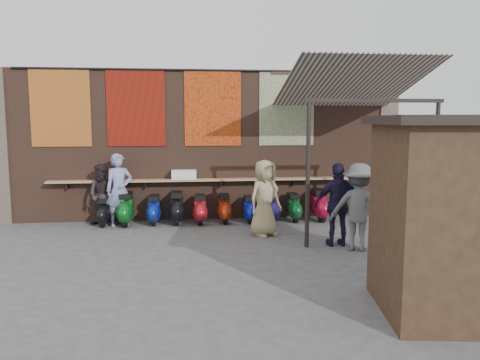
{
  "coord_description": "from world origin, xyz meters",
  "views": [
    {
      "loc": [
        -0.4,
        -10.05,
        2.66
      ],
      "look_at": [
        0.88,
        1.2,
        1.23
      ],
      "focal_mm": 35.0,
      "sensor_mm": 36.0,
      "label": 1
    }
  ],
  "objects_px": {
    "scooter_stool_7": "(272,209)",
    "scooter_stool_8": "(294,207)",
    "shopper_grey": "(358,207)",
    "scooter_stool_6": "(249,209)",
    "scooter_stool_0": "(104,212)",
    "scooter_stool_2": "(154,210)",
    "diner_right": "(103,195)",
    "shopper_tan": "(265,198)",
    "shopper_navy": "(338,205)",
    "scooter_stool_3": "(177,208)",
    "diner_left": "(119,190)",
    "market_stall": "(474,221)",
    "scooter_stool_9": "(319,205)",
    "shelf_box": "(184,175)",
    "scooter_stool_4": "(200,209)",
    "scooter_stool_5": "(224,208)",
    "scooter_stool_1": "(126,209)"
  },
  "relations": [
    {
      "from": "scooter_stool_8",
      "to": "shopper_tan",
      "type": "relative_size",
      "value": 0.43
    },
    {
      "from": "shelf_box",
      "to": "diner_left",
      "type": "distance_m",
      "value": 1.7
    },
    {
      "from": "diner_left",
      "to": "scooter_stool_8",
      "type": "bearing_deg",
      "value": -20.13
    },
    {
      "from": "diner_right",
      "to": "scooter_stool_6",
      "type": "bearing_deg",
      "value": 14.55
    },
    {
      "from": "scooter_stool_3",
      "to": "scooter_stool_5",
      "type": "height_order",
      "value": "scooter_stool_3"
    },
    {
      "from": "diner_left",
      "to": "market_stall",
      "type": "relative_size",
      "value": 0.71
    },
    {
      "from": "scooter_stool_0",
      "to": "scooter_stool_2",
      "type": "relative_size",
      "value": 0.95
    },
    {
      "from": "shelf_box",
      "to": "diner_left",
      "type": "xyz_separation_m",
      "value": [
        -1.64,
        -0.34,
        -0.33
      ]
    },
    {
      "from": "scooter_stool_1",
      "to": "scooter_stool_6",
      "type": "relative_size",
      "value": 1.21
    },
    {
      "from": "scooter_stool_4",
      "to": "scooter_stool_9",
      "type": "distance_m",
      "value": 3.19
    },
    {
      "from": "scooter_stool_8",
      "to": "scooter_stool_1",
      "type": "bearing_deg",
      "value": -179.9
    },
    {
      "from": "scooter_stool_7",
      "to": "scooter_stool_8",
      "type": "height_order",
      "value": "scooter_stool_8"
    },
    {
      "from": "scooter_stool_2",
      "to": "scooter_stool_3",
      "type": "distance_m",
      "value": 0.59
    },
    {
      "from": "scooter_stool_5",
      "to": "scooter_stool_7",
      "type": "bearing_deg",
      "value": -0.51
    },
    {
      "from": "shopper_tan",
      "to": "market_stall",
      "type": "bearing_deg",
      "value": -97.63
    },
    {
      "from": "scooter_stool_0",
      "to": "diner_left",
      "type": "xyz_separation_m",
      "value": [
        0.41,
        -0.07,
        0.57
      ]
    },
    {
      "from": "scooter_stool_2",
      "to": "scooter_stool_7",
      "type": "xyz_separation_m",
      "value": [
        3.12,
        -0.02,
        -0.03
      ]
    },
    {
      "from": "scooter_stool_5",
      "to": "scooter_stool_8",
      "type": "distance_m",
      "value": 1.85
    },
    {
      "from": "diner_right",
      "to": "scooter_stool_8",
      "type": "bearing_deg",
      "value": 14.63
    },
    {
      "from": "scooter_stool_1",
      "to": "diner_right",
      "type": "xyz_separation_m",
      "value": [
        -0.56,
        0.01,
        0.37
      ]
    },
    {
      "from": "scooter_stool_9",
      "to": "market_stall",
      "type": "xyz_separation_m",
      "value": [
        0.37,
        -6.19,
        0.89
      ]
    },
    {
      "from": "shopper_grey",
      "to": "scooter_stool_1",
      "type": "bearing_deg",
      "value": -3.91
    },
    {
      "from": "shopper_tan",
      "to": "market_stall",
      "type": "height_order",
      "value": "market_stall"
    },
    {
      "from": "scooter_stool_3",
      "to": "diner_right",
      "type": "bearing_deg",
      "value": -179.05
    },
    {
      "from": "diner_right",
      "to": "shopper_tan",
      "type": "relative_size",
      "value": 0.89
    },
    {
      "from": "shelf_box",
      "to": "market_stall",
      "type": "xyz_separation_m",
      "value": [
        3.97,
        -6.49,
        0.05
      ]
    },
    {
      "from": "scooter_stool_2",
      "to": "scooter_stool_6",
      "type": "height_order",
      "value": "scooter_stool_2"
    },
    {
      "from": "scooter_stool_0",
      "to": "scooter_stool_5",
      "type": "xyz_separation_m",
      "value": [
        3.1,
        0.01,
        0.02
      ]
    },
    {
      "from": "diner_right",
      "to": "scooter_stool_5",
      "type": "bearing_deg",
      "value": 15.32
    },
    {
      "from": "scooter_stool_2",
      "to": "market_stall",
      "type": "relative_size",
      "value": 0.3
    },
    {
      "from": "scooter_stool_4",
      "to": "shopper_tan",
      "type": "xyz_separation_m",
      "value": [
        1.46,
        -1.48,
        0.52
      ]
    },
    {
      "from": "scooter_stool_1",
      "to": "diner_right",
      "type": "distance_m",
      "value": 0.68
    },
    {
      "from": "scooter_stool_0",
      "to": "scooter_stool_7",
      "type": "height_order",
      "value": "scooter_stool_0"
    },
    {
      "from": "scooter_stool_0",
      "to": "shopper_navy",
      "type": "height_order",
      "value": "shopper_navy"
    },
    {
      "from": "shopper_grey",
      "to": "scooter_stool_6",
      "type": "bearing_deg",
      "value": -31.27
    },
    {
      "from": "scooter_stool_3",
      "to": "scooter_stool_8",
      "type": "relative_size",
      "value": 1.12
    },
    {
      "from": "scooter_stool_2",
      "to": "scooter_stool_6",
      "type": "bearing_deg",
      "value": -1.19
    },
    {
      "from": "shopper_navy",
      "to": "shopper_grey",
      "type": "height_order",
      "value": "shopper_grey"
    },
    {
      "from": "scooter_stool_0",
      "to": "scooter_stool_6",
      "type": "relative_size",
      "value": 1.02
    },
    {
      "from": "scooter_stool_5",
      "to": "scooter_stool_8",
      "type": "height_order",
      "value": "scooter_stool_5"
    },
    {
      "from": "diner_right",
      "to": "shopper_grey",
      "type": "xyz_separation_m",
      "value": [
        5.62,
        -2.95,
        0.11
      ]
    },
    {
      "from": "scooter_stool_0",
      "to": "scooter_stool_7",
      "type": "xyz_separation_m",
      "value": [
        4.38,
        -0.0,
        -0.01
      ]
    },
    {
      "from": "scooter_stool_5",
      "to": "shopper_navy",
      "type": "bearing_deg",
      "value": -49.5
    },
    {
      "from": "scooter_stool_8",
      "to": "scooter_stool_3",
      "type": "bearing_deg",
      "value": 179.35
    },
    {
      "from": "scooter_stool_5",
      "to": "scooter_stool_9",
      "type": "height_order",
      "value": "scooter_stool_9"
    },
    {
      "from": "scooter_stool_9",
      "to": "shopper_navy",
      "type": "bearing_deg",
      "value": -97.23
    },
    {
      "from": "diner_left",
      "to": "shopper_grey",
      "type": "bearing_deg",
      "value": -49.76
    },
    {
      "from": "scooter_stool_9",
      "to": "shopper_tan",
      "type": "height_order",
      "value": "shopper_tan"
    },
    {
      "from": "scooter_stool_3",
      "to": "shopper_navy",
      "type": "bearing_deg",
      "value": -36.9
    },
    {
      "from": "scooter_stool_3",
      "to": "diner_left",
      "type": "xyz_separation_m",
      "value": [
        -1.45,
        -0.07,
        0.51
      ]
    }
  ]
}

